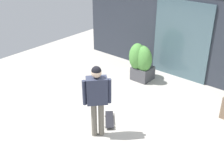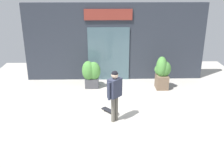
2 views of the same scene
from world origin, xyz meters
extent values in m
plane|color=#B2ADA3|center=(0.00, 0.00, 0.00)|extent=(12.00, 12.00, 0.00)
cube|color=#2D333D|center=(0.00, 3.33, 1.73)|extent=(8.09, 0.25, 3.46)
cube|color=#47606B|center=(-0.29, 3.18, 1.21)|extent=(1.87, 0.06, 2.42)
cylinder|color=#666056|center=(-0.21, -0.83, 0.43)|extent=(0.13, 0.13, 0.86)
cylinder|color=#666056|center=(-0.11, -0.71, 0.43)|extent=(0.13, 0.13, 0.86)
cube|color=#2D3347|center=(-0.16, -0.77, 1.17)|extent=(0.49, 0.51, 0.61)
cylinder|color=#2D3347|center=(-0.34, -0.97, 1.13)|extent=(0.09, 0.09, 0.58)
cylinder|color=#2D3347|center=(0.02, -0.56, 1.13)|extent=(0.09, 0.09, 0.58)
sphere|color=beige|center=(-0.16, -0.77, 1.59)|extent=(0.22, 0.22, 0.22)
sphere|color=black|center=(-0.16, -0.77, 1.63)|extent=(0.21, 0.21, 0.21)
cube|color=black|center=(-0.30, -0.20, 0.07)|extent=(0.64, 0.68, 0.02)
cylinder|color=silver|center=(-0.54, -0.10, 0.03)|extent=(0.06, 0.06, 0.05)
cylinder|color=silver|center=(-0.38, 0.05, 0.03)|extent=(0.06, 0.06, 0.05)
cylinder|color=silver|center=(-0.22, -0.45, 0.03)|extent=(0.06, 0.06, 0.05)
cylinder|color=silver|center=(-0.06, -0.30, 0.03)|extent=(0.06, 0.06, 0.05)
cube|color=#47474C|center=(-1.03, 2.26, 0.21)|extent=(0.57, 0.57, 0.42)
ellipsoid|color=#4C8C3D|center=(-1.17, 2.13, 0.78)|extent=(0.52, 0.49, 0.84)
ellipsoid|color=#4C8C3D|center=(-0.93, 2.13, 0.76)|extent=(0.56, 0.39, 0.80)
ellipsoid|color=#4C8C3D|center=(-1.13, 2.32, 0.73)|extent=(0.53, 0.59, 0.72)
camera|label=1|loc=(3.63, -4.74, 4.18)|focal=46.97mm
camera|label=2|loc=(-0.46, -8.49, 4.29)|focal=42.46mm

